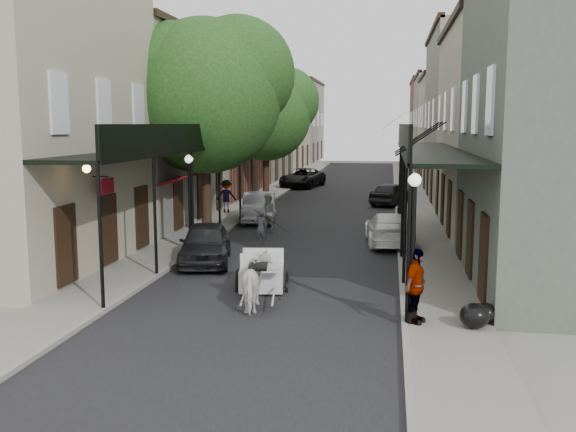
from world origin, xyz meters
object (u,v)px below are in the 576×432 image
at_px(tree_far, 271,111).
at_px(car_right_far, 391,194).
at_px(lamppost_right_near, 413,246).
at_px(car_left_far, 302,178).
at_px(lamppost_right_far, 401,178).
at_px(pedestrian_sidewalk_right, 416,286).
at_px(tree_near, 215,90).
at_px(lamppost_left, 190,201).
at_px(horse, 258,281).
at_px(car_right_near, 389,229).
at_px(pedestrian_walking, 269,213).
at_px(carriage, 262,255).
at_px(car_left_mid, 259,207).
at_px(pedestrian_sidewalk_left, 226,196).
at_px(car_left_near, 205,243).

distance_m(tree_far, car_right_far, 9.53).
height_order(lamppost_right_near, car_left_far, lamppost_right_near).
xyz_separation_m(lamppost_right_far, pedestrian_sidewalk_right, (0.10, -20.00, -0.99)).
bearing_deg(tree_near, lamppost_left, -88.66).
xyz_separation_m(horse, car_right_near, (3.51, 10.00, -0.09)).
bearing_deg(car_right_near, car_left_far, -78.93).
bearing_deg(lamppost_left, car_right_far, 64.86).
height_order(horse, pedestrian_sidewalk_right, pedestrian_sidewalk_right).
bearing_deg(pedestrian_sidewalk_right, pedestrian_walking, 48.58).
bearing_deg(carriage, lamppost_left, 120.85).
distance_m(tree_far, car_left_mid, 11.01).
relative_size(pedestrian_sidewalk_left, car_right_far, 0.43).
bearing_deg(car_right_far, tree_far, 5.34).
bearing_deg(tree_far, horse, -80.37).
height_order(lamppost_right_near, carriage, lamppost_right_near).
distance_m(lamppost_right_far, car_left_far, 16.52).
height_order(lamppost_right_far, car_right_near, lamppost_right_far).
relative_size(tree_near, car_right_near, 2.08).
distance_m(tree_near, tree_far, 14.02).
bearing_deg(lamppost_right_near, pedestrian_sidewalk_right, 0.00).
bearing_deg(pedestrian_walking, car_left_near, -75.45).
height_order(lamppost_right_near, horse, lamppost_right_near).
xyz_separation_m(pedestrian_sidewalk_right, car_left_far, (-7.54, 34.70, -0.30)).
height_order(carriage, car_left_mid, carriage).
relative_size(pedestrian_walking, pedestrian_sidewalk_left, 0.99).
relative_size(tree_near, car_right_far, 2.29).
relative_size(horse, car_left_mid, 0.40).
bearing_deg(pedestrian_sidewalk_left, pedestrian_walking, 117.59).
xyz_separation_m(lamppost_right_near, car_left_near, (-7.12, 6.34, -1.32)).
relative_size(lamppost_left, car_right_far, 0.88).
bearing_deg(car_right_far, car_left_near, 87.94).
relative_size(lamppost_right_near, car_right_far, 0.88).
bearing_deg(lamppost_right_near, car_left_near, 138.32).
xyz_separation_m(lamppost_left, car_right_near, (7.64, 3.00, -1.38)).
relative_size(pedestrian_walking, pedestrian_sidewalk_right, 0.96).
bearing_deg(car_left_near, pedestrian_sidewalk_left, 88.96).
distance_m(tree_near, carriage, 11.11).
relative_size(carriage, pedestrian_sidewalk_right, 1.36).
bearing_deg(lamppost_left, car_left_mid, 83.38).
bearing_deg(tree_far, lamppost_right_far, -36.51).
bearing_deg(lamppost_right_near, lamppost_left, 135.71).
height_order(lamppost_right_near, pedestrian_sidewalk_left, lamppost_right_near).
distance_m(tree_far, pedestrian_sidewalk_left, 8.94).
bearing_deg(lamppost_right_near, tree_near, 124.27).
distance_m(horse, car_left_near, 6.15).
relative_size(car_left_near, car_right_near, 0.93).
bearing_deg(lamppost_right_far, car_right_far, 96.47).
bearing_deg(car_left_near, car_right_far, 57.85).
distance_m(carriage, car_right_far, 21.43).
height_order(lamppost_right_near, pedestrian_walking, lamppost_right_near).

